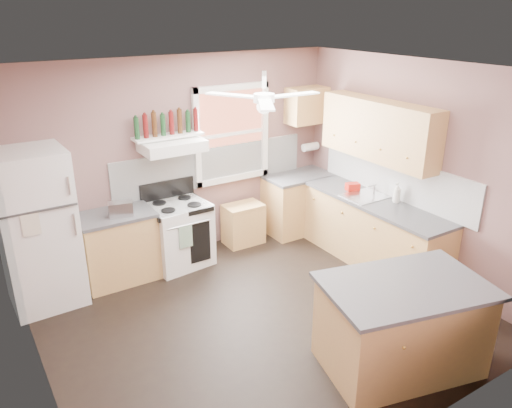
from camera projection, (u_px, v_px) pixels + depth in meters
floor at (263, 317)px, 5.61m from camera, size 4.50×4.50×0.00m
ceiling at (264, 71)px, 4.61m from camera, size 4.50×4.50×0.00m
wall_back at (181, 158)px, 6.70m from camera, size 4.50×0.05×2.70m
wall_right at (416, 170)px, 6.24m from camera, size 0.05×4.00×2.70m
wall_left at (25, 263)px, 3.98m from camera, size 0.05×4.00×2.70m
backsplash_back at (213, 166)px, 6.95m from camera, size 2.90×0.03×0.55m
backsplash_right at (394, 177)px, 6.52m from camera, size 0.03×2.60×0.55m
window_view at (231, 134)px, 6.94m from camera, size 1.00×0.02×1.20m
window_frame at (232, 134)px, 6.92m from camera, size 1.16×0.07×1.36m
refrigerator at (37, 229)px, 5.60m from camera, size 0.80×0.78×1.84m
base_cabinet_left at (119, 248)px, 6.26m from camera, size 0.90×0.60×0.86m
counter_left at (115, 215)px, 6.09m from camera, size 0.92×0.62×0.04m
toaster at (121, 209)px, 5.98m from camera, size 0.31×0.22×0.18m
stove at (179, 234)px, 6.63m from camera, size 0.82×0.71×0.86m
range_hood at (172, 146)px, 6.27m from camera, size 0.78×0.50×0.14m
bottle_shelf at (168, 136)px, 6.33m from camera, size 0.90×0.26×0.03m
cart at (243, 225)px, 7.27m from camera, size 0.56×0.38×0.55m
base_cabinet_corner at (298, 204)px, 7.65m from camera, size 1.00×0.60×0.86m
base_cabinet_right at (373, 234)px, 6.65m from camera, size 0.60×2.20×0.86m
counter_corner at (299, 176)px, 7.49m from camera, size 1.02×0.62×0.04m
counter_right at (375, 202)px, 6.48m from camera, size 0.62×2.22×0.04m
sink at (365, 197)px, 6.63m from camera, size 0.55×0.45×0.03m
faucet at (374, 189)px, 6.68m from camera, size 0.03×0.03×0.14m
upper_cabinet_right at (378, 130)px, 6.37m from camera, size 0.33×1.80×0.76m
upper_cabinet_corner at (307, 105)px, 7.31m from camera, size 0.60×0.33×0.52m
paper_towel at (310, 147)px, 7.63m from camera, size 0.26×0.12×0.12m
island at (401, 327)px, 4.71m from camera, size 1.58×1.20×0.86m
island_top at (406, 286)px, 4.55m from camera, size 1.69×1.30×0.04m
ceiling_fan_hub at (264, 98)px, 4.70m from camera, size 0.20×0.20×0.08m
soap_bottle at (397, 193)px, 6.38m from camera, size 0.11×0.11×0.26m
red_caddy at (353, 187)px, 6.84m from camera, size 0.21×0.17×0.10m
wine_bottles at (167, 124)px, 6.27m from camera, size 0.86×0.06×0.31m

